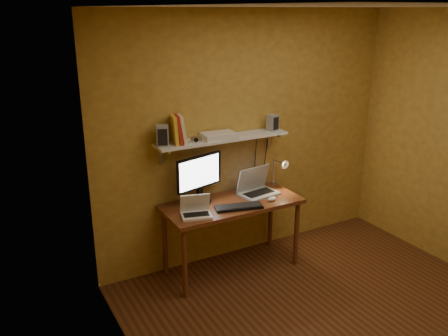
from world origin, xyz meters
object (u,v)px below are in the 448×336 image
desk_lamp (280,169)px  desk (232,210)px  monitor (199,177)px  speaker_left (162,136)px  keyboard (239,207)px  shelf_camera (196,139)px  speaker_right (272,123)px  router (219,136)px  mouse (272,199)px  netbook (196,210)px  wall_shelf (223,139)px  laptop (256,187)px

desk_lamp → desk: bearing=-169.2°
monitor → speaker_left: bearing=160.2°
keyboard → shelf_camera: 0.77m
speaker_right → router: bearing=167.0°
speaker_left → speaker_right: size_ratio=1.17×
speaker_left → mouse: bearing=0.1°
netbook → speaker_right: bearing=31.2°
mouse → desk_lamp: 0.44m
wall_shelf → router: router is taller
wall_shelf → netbook: 0.77m
desk_lamp → speaker_left: bearing=177.4°
netbook → desk_lamp: size_ratio=0.86×
wall_shelf → shelf_camera: 0.33m
desk → wall_shelf: wall_shelf is taller
wall_shelf → netbook: wall_shelf is taller
speaker_right → shelf_camera: speaker_right is taller
mouse → shelf_camera: 0.99m
shelf_camera → router: (0.27, 0.04, -0.01)m
keyboard → speaker_right: speaker_right is taller
keyboard → shelf_camera: size_ratio=3.95×
laptop → speaker_right: size_ratio=2.46×
wall_shelf → netbook: size_ratio=4.36×
desk_lamp → speaker_right: size_ratio=2.21×
desk → keyboard: keyboard is taller
shelf_camera → wall_shelf: bearing=9.3°
monitor → netbook: monitor is taller
mouse → speaker_right: speaker_right is taller
netbook → speaker_right: 1.26m
shelf_camera → monitor: bearing=15.3°
router → desk_lamp: bearing=-4.3°
router → desk: bearing=-74.0°
shelf_camera → speaker_right: bearing=2.6°
wall_shelf → router: 0.07m
keyboard → speaker_left: (-0.62, 0.34, 0.71)m
netbook → mouse: 0.83m
desk → shelf_camera: 0.82m
netbook → shelf_camera: (0.13, 0.25, 0.60)m
keyboard → desk_lamp: size_ratio=1.23×
netbook → speaker_left: (-0.19, 0.29, 0.67)m
monitor → shelf_camera: (-0.04, -0.01, 0.39)m
monitor → mouse: (0.66, -0.31, -0.25)m
laptop → router: router is taller
desk_lamp → shelf_camera: size_ratio=3.23×
netbook → keyboard: bearing=8.9°
netbook → keyboard: netbook is taller
keyboard → speaker_right: (0.60, 0.34, 0.70)m
wall_shelf → speaker_right: speaker_right is taller
desk_lamp → speaker_left: size_ratio=1.89×
netbook → mouse: size_ratio=3.16×
speaker_left → shelf_camera: (0.32, -0.04, -0.07)m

